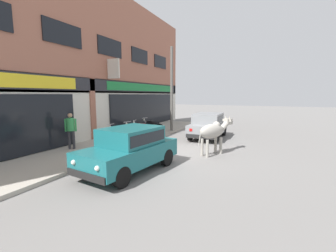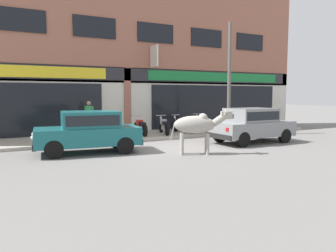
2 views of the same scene
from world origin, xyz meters
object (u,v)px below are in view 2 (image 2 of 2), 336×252
(cow, at_px, (197,125))
(car_1, at_px, (252,124))
(motorcycle_2, at_px, (183,125))
(motorcycle_3, at_px, (202,124))
(pedestrian, at_px, (89,114))
(utility_pole, at_px, (229,78))
(car_0, at_px, (89,130))
(motorcycle_1, at_px, (164,126))
(motorcycle_0, at_px, (140,127))

(cow, bearing_deg, car_1, 18.12)
(motorcycle_2, distance_m, motorcycle_3, 1.24)
(cow, bearing_deg, pedestrian, 110.49)
(pedestrian, bearing_deg, utility_pole, -16.25)
(car_0, distance_m, motorcycle_1, 5.12)
(cow, relative_size, motorcycle_1, 1.11)
(car_0, bearing_deg, motorcycle_3, 23.21)
(motorcycle_2, height_order, utility_pole, utility_pole)
(motorcycle_2, bearing_deg, cow, -115.59)
(cow, xyz_separation_m, motorcycle_3, (3.49, 4.88, -0.49))
(car_0, bearing_deg, motorcycle_2, 26.50)
(pedestrian, distance_m, utility_pole, 7.12)
(pedestrian, bearing_deg, motorcycle_3, -9.53)
(motorcycle_1, bearing_deg, motorcycle_2, 2.10)
(car_1, bearing_deg, car_0, 172.52)
(cow, distance_m, motorcycle_1, 4.86)
(motorcycle_2, distance_m, utility_pole, 3.31)
(car_0, bearing_deg, car_1, -7.48)
(motorcycle_1, distance_m, utility_pole, 4.13)
(motorcycle_1, xyz_separation_m, utility_pole, (3.30, -0.79, 2.35))
(car_1, relative_size, motorcycle_1, 2.04)
(cow, height_order, motorcycle_1, cow)
(cow, distance_m, car_0, 3.78)
(motorcycle_2, height_order, pedestrian, pedestrian)
(cow, relative_size, car_1, 0.54)
(cow, xyz_separation_m, motorcycle_0, (-0.01, 4.85, -0.49))
(car_1, relative_size, utility_pole, 0.66)
(utility_pole, bearing_deg, cow, -138.77)
(motorcycle_0, xyz_separation_m, motorcycle_2, (2.28, -0.12, 0.00))
(motorcycle_0, relative_size, motorcycle_2, 1.01)
(motorcycle_0, height_order, utility_pole, utility_pole)
(utility_pole, bearing_deg, motorcycle_3, 134.23)
(car_1, bearing_deg, motorcycle_0, 133.13)
(utility_pole, bearing_deg, motorcycle_0, 167.91)
(cow, xyz_separation_m, utility_pole, (4.45, 3.90, 1.86))
(car_1, xyz_separation_m, motorcycle_2, (-1.21, 3.60, -0.30))
(cow, relative_size, motorcycle_3, 1.10)
(motorcycle_3, xyz_separation_m, pedestrian, (-5.67, 0.95, 0.60))
(cow, bearing_deg, motorcycle_0, 90.13)
(car_1, xyz_separation_m, motorcycle_3, (0.02, 3.74, -0.30))
(pedestrian, relative_size, utility_pole, 0.29)
(motorcycle_2, relative_size, pedestrian, 1.12)
(car_0, xyz_separation_m, motorcycle_3, (6.69, 2.87, -0.30))
(motorcycle_3, bearing_deg, motorcycle_2, -173.23)
(car_0, height_order, utility_pole, utility_pole)
(motorcycle_0, distance_m, motorcycle_3, 3.50)
(car_0, height_order, motorcycle_2, car_0)
(motorcycle_2, xyz_separation_m, utility_pole, (2.18, -0.83, 2.35))
(car_0, relative_size, motorcycle_0, 2.07)
(car_0, xyz_separation_m, car_1, (6.67, -0.88, 0.00))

